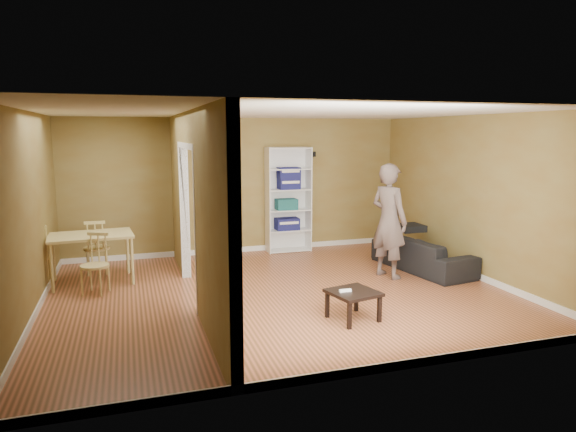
% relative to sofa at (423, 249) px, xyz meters
% --- Properties ---
extents(room_shell, '(6.50, 6.50, 6.50)m').
position_rel_sofa_xyz_m(room_shell, '(-2.70, -0.50, 0.93)').
color(room_shell, '#B56242').
rests_on(room_shell, ground).
extents(partition, '(0.22, 5.50, 2.60)m').
position_rel_sofa_xyz_m(partition, '(-3.90, -0.50, 0.93)').
color(partition, olive).
rests_on(partition, ground).
extents(wall_speaker, '(0.10, 0.10, 0.10)m').
position_rel_sofa_xyz_m(wall_speaker, '(-1.20, 2.19, 1.53)').
color(wall_speaker, black).
rests_on(wall_speaker, room_shell).
extents(sofa, '(2.04, 1.11, 0.74)m').
position_rel_sofa_xyz_m(sofa, '(0.00, 0.00, 0.00)').
color(sofa, black).
rests_on(sofa, ground).
extents(person, '(0.96, 0.86, 2.16)m').
position_rel_sofa_xyz_m(person, '(-0.77, -0.21, 0.71)').
color(person, slate).
rests_on(person, ground).
extents(bookshelf, '(0.86, 0.38, 2.05)m').
position_rel_sofa_xyz_m(bookshelf, '(-1.75, 2.11, 0.65)').
color(bookshelf, white).
rests_on(bookshelf, ground).
extents(paper_box_navy_a, '(0.45, 0.29, 0.23)m').
position_rel_sofa_xyz_m(paper_box_navy_a, '(-1.78, 2.05, 0.18)').
color(paper_box_navy_a, navy).
rests_on(paper_box_navy_a, bookshelf).
extents(paper_box_teal, '(0.41, 0.27, 0.21)m').
position_rel_sofa_xyz_m(paper_box_teal, '(-1.79, 2.05, 0.57)').
color(paper_box_teal, teal).
rests_on(paper_box_teal, bookshelf).
extents(paper_box_navy_b, '(0.41, 0.27, 0.21)m').
position_rel_sofa_xyz_m(paper_box_navy_b, '(-1.74, 2.05, 0.97)').
color(paper_box_navy_b, navy).
rests_on(paper_box_navy_b, bookshelf).
extents(paper_box_navy_c, '(0.42, 0.27, 0.21)m').
position_rel_sofa_xyz_m(paper_box_navy_c, '(-1.74, 2.05, 1.19)').
color(paper_box_navy_c, '#1B2B4C').
rests_on(paper_box_navy_c, bookshelf).
extents(coffee_table, '(0.55, 0.55, 0.37)m').
position_rel_sofa_xyz_m(coffee_table, '(-2.13, -1.83, -0.05)').
color(coffee_table, black).
rests_on(coffee_table, ground).
extents(game_controller, '(0.16, 0.04, 0.03)m').
position_rel_sofa_xyz_m(game_controller, '(-2.24, -1.82, 0.02)').
color(game_controller, white).
rests_on(game_controller, coffee_table).
extents(dining_table, '(1.23, 0.82, 0.77)m').
position_rel_sofa_xyz_m(dining_table, '(-5.33, 0.89, 0.32)').
color(dining_table, tan).
rests_on(dining_table, ground).
extents(chair_left, '(0.52, 0.52, 0.95)m').
position_rel_sofa_xyz_m(chair_left, '(-6.14, 0.89, 0.11)').
color(chair_left, '#D1AE89').
rests_on(chair_left, ground).
extents(chair_near, '(0.53, 0.53, 0.88)m').
position_rel_sofa_xyz_m(chair_near, '(-5.26, 0.27, 0.07)').
color(chair_near, tan).
rests_on(chair_near, ground).
extents(chair_far, '(0.42, 0.42, 0.91)m').
position_rel_sofa_xyz_m(chair_far, '(-5.28, 1.42, 0.09)').
color(chair_far, tan).
rests_on(chair_far, ground).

